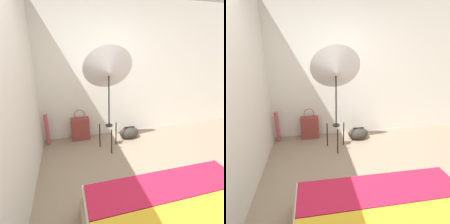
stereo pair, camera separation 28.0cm
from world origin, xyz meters
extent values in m
plane|color=gray|center=(0.00, 0.00, 0.00)|extent=(14.00, 14.00, 0.00)
cube|color=silver|center=(0.00, 2.16, 1.30)|extent=(8.00, 0.05, 2.60)
cube|color=silver|center=(-1.30, 1.00, 1.30)|extent=(0.05, 8.00, 2.60)
cube|color=gold|center=(0.13, -0.38, 0.40)|extent=(1.63, 0.41, 0.04)
cube|color=#B21938|center=(0.13, 0.04, 0.40)|extent=(1.63, 0.41, 0.04)
cylinder|color=black|center=(-0.09, 1.36, 0.23)|extent=(0.02, 0.02, 0.46)
cylinder|color=black|center=(-0.25, 1.62, 0.23)|extent=(0.02, 0.02, 0.46)
cylinder|color=black|center=(0.06, 1.62, 0.23)|extent=(0.02, 0.02, 0.46)
cylinder|color=black|center=(-0.09, 1.53, 0.46)|extent=(0.12, 0.12, 0.02)
cylinder|color=black|center=(-0.09, 1.53, 0.93)|extent=(0.02, 0.02, 0.94)
cone|color=silver|center=(-0.09, 1.53, 1.40)|extent=(0.82, 0.54, 0.77)
cube|color=brown|center=(-0.56, 2.02, 0.22)|extent=(0.35, 0.16, 0.45)
torus|color=brown|center=(-0.56, 2.02, 0.53)|extent=(0.21, 0.01, 0.21)
ellipsoid|color=#332D28|center=(0.39, 1.80, 0.12)|extent=(0.40, 0.24, 0.24)
cube|color=black|center=(0.39, 1.80, 0.25)|extent=(0.22, 0.04, 0.01)
cylinder|color=#BC4C56|center=(-1.18, 1.97, 0.30)|extent=(0.07, 0.07, 0.61)
camera|label=1|loc=(-0.77, -1.19, 1.73)|focal=28.00mm
camera|label=2|loc=(-0.50, -1.25, 1.73)|focal=28.00mm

